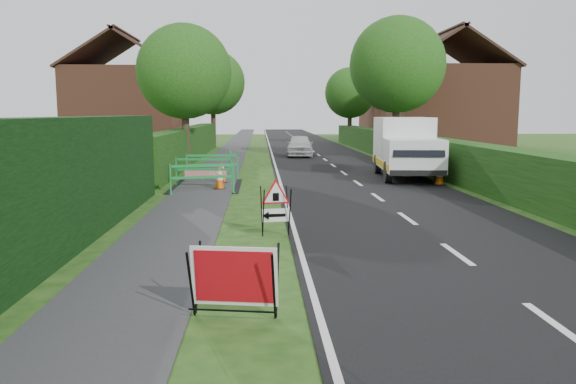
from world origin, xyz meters
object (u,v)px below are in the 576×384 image
red_rect_sign (234,278)px  hatchback_car (300,146)px  triangle_sign (274,203)px  works_van (406,146)px

red_rect_sign → hatchback_car: 26.79m
triangle_sign → works_van: bearing=54.7°
works_van → red_rect_sign: bearing=-106.7°
red_rect_sign → works_van: 16.47m
red_rect_sign → triangle_sign: (0.62, 4.69, 0.19)m
triangle_sign → works_van: (5.51, 10.59, 0.56)m
red_rect_sign → hatchback_car: (2.71, 26.65, 0.12)m
hatchback_car → works_van: bearing=-68.8°
triangle_sign → hatchback_car: (2.09, 21.96, -0.07)m
red_rect_sign → triangle_sign: 4.73m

